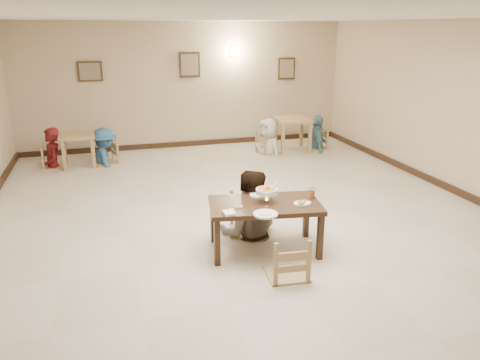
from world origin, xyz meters
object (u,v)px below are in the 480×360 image
object	(u,v)px
bg_chair_lr	(104,141)
bg_table_right	(293,124)
bg_diner_b	(103,128)
bg_table_left	(77,140)
bg_diner_d	(318,115)
chair_far	(247,198)
main_table	(265,209)
curry_warmer	(267,191)
main_diner	(250,170)
bg_chair_rr	(317,131)
bg_chair_rl	(268,133)
bg_chair_ll	(51,148)
drink_glass	(312,193)
chair_near	(288,237)
bg_diner_a	(49,128)
bg_diner_c	(268,119)

from	to	relation	value
bg_chair_lr	bg_table_right	bearing A→B (deg)	73.98
bg_chair_lr	bg_diner_b	world-z (taller)	bg_diner_b
bg_table_left	bg_diner_d	world-z (taller)	bg_diner_d
chair_far	bg_table_left	world-z (taller)	chair_far
main_table	chair_far	world-z (taller)	chair_far
curry_warmer	chair_far	bearing A→B (deg)	97.42
main_diner	bg_table_right	bearing A→B (deg)	-104.93
main_table	main_diner	xyz separation A→B (m)	(-0.03, 0.58, 0.36)
bg_chair_rr	bg_chair_rl	bearing A→B (deg)	-83.93
main_diner	bg_chair_rl	distance (m)	4.64
bg_chair_lr	bg_diner_b	xyz separation A→B (m)	(0.00, 0.00, 0.29)
chair_far	bg_diner_b	distance (m)	4.75
main_table	bg_chair_rl	xyz separation A→B (m)	(1.77, 4.83, -0.12)
main_diner	bg_chair_lr	bearing A→B (deg)	-51.56
bg_diner_b	bg_chair_ll	bearing A→B (deg)	74.73
drink_glass	bg_table_left	bearing A→B (deg)	122.76
main_diner	bg_diner_b	distance (m)	4.80
bg_table_left	bg_chair_lr	world-z (taller)	bg_chair_lr
bg_chair_lr	chair_near	bearing A→B (deg)	4.52
bg_chair_lr	bg_chair_rr	size ratio (longest dim) A/B	1.12
bg_diner_a	bg_diner_b	bearing A→B (deg)	78.49
main_table	chair_far	bearing A→B (deg)	103.66
curry_warmer	bg_table_left	size ratio (longest dim) A/B	0.44
bg_chair_rl	bg_diner_a	xyz separation A→B (m)	(-4.81, 0.12, 0.38)
main_diner	bg_diner_b	bearing A→B (deg)	-51.56
main_table	bg_diner_d	size ratio (longest dim) A/B	0.93
bg_chair_rr	curry_warmer	bearing A→B (deg)	-27.38
bg_table_left	bg_diner_b	xyz separation A→B (m)	(0.54, 0.06, 0.23)
drink_glass	bg_chair_lr	bearing A→B (deg)	117.81
chair_far	drink_glass	size ratio (longest dim) A/B	7.05
chair_far	bg_chair_ll	xyz separation A→B (m)	(-3.00, 4.31, -0.09)
bg_diner_d	bg_diner_b	bearing A→B (deg)	101.12
main_diner	main_table	bearing A→B (deg)	107.62
bg_chair_lr	bg_chair_rl	size ratio (longest dim) A/B	1.07
chair_far	main_diner	world-z (taller)	main_diner
main_table	bg_chair_lr	size ratio (longest dim) A/B	1.53
bg_diner_a	bg_diner_d	distance (m)	6.11
chair_far	drink_glass	bearing A→B (deg)	-29.97
bg_chair_rl	chair_near	bearing A→B (deg)	146.34
bg_chair_rr	bg_diner_d	distance (m)	0.38
bg_chair_rl	bg_diner_d	size ratio (longest dim) A/B	0.57
bg_chair_ll	bg_diner_b	bearing A→B (deg)	-92.79
chair_far	bg_chair_rr	xyz separation A→B (m)	(3.11, 4.23, -0.08)
chair_near	bg_table_right	bearing A→B (deg)	-107.68
bg_chair_rr	bg_table_right	bearing A→B (deg)	-87.27
bg_diner_a	bg_diner_c	distance (m)	4.82
bg_diner_b	bg_diner_c	xyz separation A→B (m)	(3.73, -0.15, 0.03)
drink_glass	bg_diner_d	size ratio (longest dim) A/B	0.09
curry_warmer	bg_diner_d	xyz separation A→B (m)	(3.03, 4.84, 0.01)
bg_chair_rl	bg_chair_ll	bearing A→B (deg)	72.32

